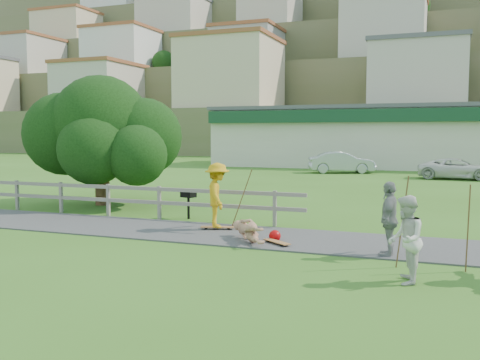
{
  "coord_description": "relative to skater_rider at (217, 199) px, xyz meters",
  "views": [
    {
      "loc": [
        6.76,
        -12.16,
        2.84
      ],
      "look_at": [
        1.36,
        2.0,
        1.51
      ],
      "focal_mm": 40.0,
      "sensor_mm": 36.0,
      "label": 1
    }
  ],
  "objects": [
    {
      "name": "longboard_fallen",
      "position": [
        2.24,
        -1.39,
        -0.9
      ],
      "size": [
        0.84,
        0.7,
        0.1
      ],
      "primitive_type": null,
      "rotation": [
        0.0,
        0.0,
        -0.63
      ],
      "color": "brown",
      "rests_on": "ground"
    },
    {
      "name": "longboard_rider",
      "position": [
        -0.0,
        0.0,
        -0.89
      ],
      "size": [
        1.01,
        0.51,
        0.11
      ],
      "primitive_type": null,
      "rotation": [
        0.0,
        0.0,
        0.29
      ],
      "color": "brown",
      "rests_on": "ground"
    },
    {
      "name": "pole_spec_right",
      "position": [
        6.64,
        -2.49,
        -0.04
      ],
      "size": [
        0.03,
        0.03,
        1.81
      ],
      "primitive_type": "cylinder",
      "color": "brown",
      "rests_on": "ground"
    },
    {
      "name": "path",
      "position": [
        -0.64,
        -0.54,
        -0.93
      ],
      "size": [
        34.0,
        3.0,
        0.04
      ],
      "primitive_type": "cube",
      "color": "#363638",
      "rests_on": "ground"
    },
    {
      "name": "skater_fallen",
      "position": [
        1.44,
        -1.29,
        -0.63
      ],
      "size": [
        1.62,
        1.41,
        0.63
      ],
      "primitive_type": "imported",
      "rotation": [
        0.0,
        0.0,
        0.67
      ],
      "color": "tan",
      "rests_on": "ground"
    },
    {
      "name": "skater_rider",
      "position": [
        0.0,
        0.0,
        0.0
      ],
      "size": [
        1.2,
        1.41,
        1.89
      ],
      "primitive_type": "imported",
      "rotation": [
        0.0,
        0.0,
        2.07
      ],
      "color": "gold",
      "rests_on": "ground"
    },
    {
      "name": "spectator_b",
      "position": [
        5.0,
        -1.68,
        -0.07
      ],
      "size": [
        0.45,
        1.03,
        1.75
      ],
      "primitive_type": "imported",
      "rotation": [
        0.0,
        0.0,
        4.69
      ],
      "color": "gray",
      "rests_on": "ground"
    },
    {
      "name": "ground",
      "position": [
        -0.64,
        -2.04,
        -0.95
      ],
      "size": [
        260.0,
        260.0,
        0.0
      ],
      "primitive_type": "plane",
      "color": "#36631C",
      "rests_on": "ground"
    },
    {
      "name": "tree",
      "position": [
        -6.53,
        3.6,
        1.3
      ],
      "size": [
        6.28,
        6.28,
        4.48
      ],
      "primitive_type": null,
      "color": "black",
      "rests_on": "ground"
    },
    {
      "name": "pole_spec_left",
      "position": [
        5.36,
        -2.61,
        0.04
      ],
      "size": [
        0.03,
        0.03,
        1.97
      ],
      "primitive_type": "cylinder",
      "color": "brown",
      "rests_on": "ground"
    },
    {
      "name": "bbq",
      "position": [
        -1.75,
        1.63,
        -0.47
      ],
      "size": [
        0.51,
        0.43,
        0.96
      ],
      "primitive_type": null,
      "rotation": [
        0.0,
        0.0,
        -0.25
      ],
      "color": "black",
      "rests_on": "ground"
    },
    {
      "name": "spectator_a",
      "position": [
        5.5,
        -3.81,
        -0.11
      ],
      "size": [
        0.68,
        0.85,
        1.68
      ],
      "primitive_type": "imported",
      "rotation": [
        0.0,
        0.0,
        4.77
      ],
      "color": "silver",
      "rests_on": "ground"
    },
    {
      "name": "pole_rider",
      "position": [
        0.6,
        0.4,
        0.01
      ],
      "size": [
        0.03,
        0.03,
        1.91
      ],
      "primitive_type": "cylinder",
      "color": "brown",
      "rests_on": "ground"
    },
    {
      "name": "helmet",
      "position": [
        2.04,
        -0.94,
        -0.79
      ],
      "size": [
        0.31,
        0.31,
        0.31
      ],
      "primitive_type": "sphere",
      "color": "#A80608",
      "rests_on": "ground"
    },
    {
      "name": "car_silver",
      "position": [
        -0.7,
        24.13,
        -0.18
      ],
      "size": [
        4.92,
        3.06,
        1.53
      ],
      "primitive_type": "imported",
      "rotation": [
        0.0,
        0.0,
        1.91
      ],
      "color": "#AAAEB2",
      "rests_on": "ground"
    },
    {
      "name": "strip_mall",
      "position": [
        3.36,
        32.9,
        1.63
      ],
      "size": [
        32.5,
        10.75,
        5.1
      ],
      "color": "beige",
      "rests_on": "ground"
    },
    {
      "name": "car_white",
      "position": [
        6.98,
        21.38,
        -0.3
      ],
      "size": [
        4.81,
        2.48,
        1.3
      ],
      "primitive_type": "imported",
      "rotation": [
        0.0,
        0.0,
        1.5
      ],
      "color": "silver",
      "rests_on": "ground"
    },
    {
      "name": "hillside",
      "position": [
        -0.64,
        89.26,
        13.47
      ],
      "size": [
        220.0,
        67.0,
        47.5
      ],
      "color": "#595F38",
      "rests_on": "ground"
    },
    {
      "name": "fence",
      "position": [
        -5.26,
        1.26,
        -0.22
      ],
      "size": [
        15.05,
        0.1,
        1.1
      ],
      "color": "slate",
      "rests_on": "ground"
    }
  ]
}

